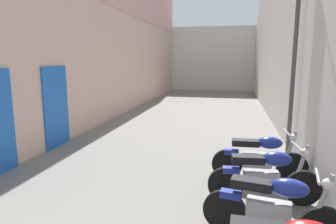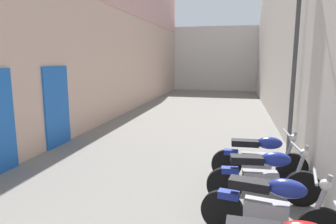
% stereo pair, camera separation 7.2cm
% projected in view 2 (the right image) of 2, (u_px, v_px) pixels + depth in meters
% --- Properties ---
extents(ground_plane, '(39.82, 39.82, 0.00)m').
position_uv_depth(ground_plane, '(181.00, 133.00, 9.69)').
color(ground_plane, slate).
extents(building_left, '(0.45, 23.82, 7.87)m').
position_uv_depth(building_left, '(108.00, 18.00, 11.60)').
color(building_left, beige).
rests_on(building_left, ground).
extents(building_right, '(0.45, 23.82, 7.15)m').
position_uv_depth(building_right, '(287.00, 24.00, 10.25)').
color(building_right, beige).
rests_on(building_right, ground).
extents(building_far_end, '(9.25, 2.00, 4.84)m').
position_uv_depth(building_far_end, '(216.00, 59.00, 23.57)').
color(building_far_end, silver).
rests_on(building_far_end, ground).
extents(motorcycle_fourth, '(1.84, 0.58, 1.04)m').
position_uv_depth(motorcycle_fourth, '(271.00, 206.00, 3.85)').
color(motorcycle_fourth, black).
rests_on(motorcycle_fourth, ground).
extents(motorcycle_fifth, '(1.85, 0.58, 1.04)m').
position_uv_depth(motorcycle_fifth, '(264.00, 175.00, 4.89)').
color(motorcycle_fifth, black).
rests_on(motorcycle_fifth, ground).
extents(motorcycle_sixth, '(1.85, 0.58, 1.04)m').
position_uv_depth(motorcycle_sixth, '(260.00, 156.00, 5.84)').
color(motorcycle_sixth, black).
rests_on(motorcycle_sixth, ground).
extents(street_lamp, '(0.79, 0.18, 4.78)m').
position_uv_depth(street_lamp, '(292.00, 41.00, 6.78)').
color(street_lamp, '#47474C').
rests_on(street_lamp, ground).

